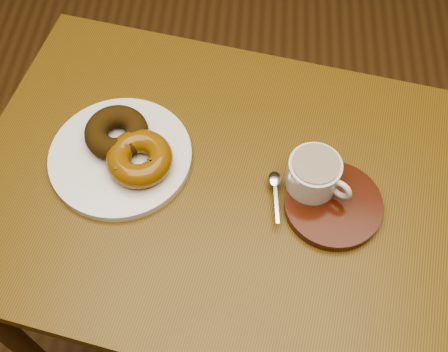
# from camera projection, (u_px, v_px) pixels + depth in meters

# --- Properties ---
(cafe_table) EXTENTS (0.91, 0.75, 0.76)m
(cafe_table) POSITION_uv_depth(u_px,v_px,m) (213.00, 215.00, 1.04)
(cafe_table) COLOR brown
(cafe_table) RESTS_ON ground
(donut_plate) EXTENTS (0.26, 0.26, 0.01)m
(donut_plate) POSITION_uv_depth(u_px,v_px,m) (121.00, 157.00, 0.95)
(donut_plate) COLOR white
(donut_plate) RESTS_ON cafe_table
(donut_cinnamon) EXTENTS (0.12, 0.12, 0.04)m
(donut_cinnamon) POSITION_uv_depth(u_px,v_px,m) (117.00, 133.00, 0.94)
(donut_cinnamon) COLOR #32210A
(donut_cinnamon) RESTS_ON donut_plate
(donut_caramel) EXTENTS (0.14, 0.14, 0.04)m
(donut_caramel) POSITION_uv_depth(u_px,v_px,m) (139.00, 159.00, 0.92)
(donut_caramel) COLOR brown
(donut_caramel) RESTS_ON donut_plate
(saucer) EXTENTS (0.21, 0.21, 0.02)m
(saucer) POSITION_uv_depth(u_px,v_px,m) (333.00, 205.00, 0.90)
(saucer) COLOR #391307
(saucer) RESTS_ON cafe_table
(coffee_cup) EXTENTS (0.10, 0.08, 0.06)m
(coffee_cup) POSITION_uv_depth(u_px,v_px,m) (314.00, 174.00, 0.89)
(coffee_cup) COLOR white
(coffee_cup) RESTS_ON saucer
(teaspoon) EXTENTS (0.02, 0.10, 0.01)m
(teaspoon) POSITION_uv_depth(u_px,v_px,m) (275.00, 184.00, 0.91)
(teaspoon) COLOR silver
(teaspoon) RESTS_ON saucer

